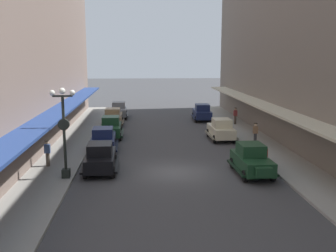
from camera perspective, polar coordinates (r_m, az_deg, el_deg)
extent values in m
plane|color=#424244|center=(24.04, 1.08, -6.78)|extent=(200.00, 200.00, 0.00)
cube|color=#99968E|center=(24.51, -16.79, -6.72)|extent=(3.00, 60.00, 0.15)
cube|color=#99968E|center=(25.80, 18.00, -5.93)|extent=(3.00, 60.00, 0.15)
cube|color=navy|center=(23.98, -18.55, 0.01)|extent=(1.80, 54.00, 0.16)
cube|color=beige|center=(25.40, 19.61, 0.50)|extent=(1.80, 54.00, 0.16)
cube|color=#193D23|center=(34.13, -8.39, -0.49)|extent=(1.75, 3.92, 0.80)
cube|color=#193D23|center=(34.24, -8.40, 0.82)|extent=(1.46, 1.72, 0.70)
cube|color=#8C9EA8|center=(34.24, -8.40, 0.82)|extent=(1.39, 1.68, 0.42)
cube|color=#193D23|center=(32.03, -8.60, -1.11)|extent=(0.94, 0.37, 0.52)
cube|color=black|center=(34.15, -6.78, -0.99)|extent=(0.29, 3.51, 0.12)
cube|color=black|center=(34.26, -9.96, -1.04)|extent=(0.29, 3.51, 0.12)
cylinder|color=black|center=(32.83, -7.10, -1.60)|extent=(0.23, 0.68, 0.68)
cylinder|color=black|center=(32.93, -9.91, -1.64)|extent=(0.23, 0.68, 0.68)
cylinder|color=black|center=(35.50, -6.95, -0.69)|extent=(0.23, 0.68, 0.68)
cylinder|color=black|center=(35.60, -9.55, -0.73)|extent=(0.23, 0.68, 0.68)
cube|color=#193D23|center=(23.94, 12.17, -5.25)|extent=(1.77, 3.93, 0.80)
cube|color=#193D23|center=(23.98, 12.06, -3.37)|extent=(1.47, 1.73, 0.70)
cube|color=#8C9EA8|center=(23.98, 12.06, -3.37)|extent=(1.40, 1.69, 0.42)
cube|color=#193D23|center=(21.98, 13.84, -6.58)|extent=(0.94, 0.38, 0.52)
cube|color=black|center=(24.32, 14.29, -5.88)|extent=(0.31, 3.51, 0.12)
cube|color=black|center=(23.76, 9.95, -6.09)|extent=(0.31, 3.51, 0.12)
cylinder|color=black|center=(23.07, 15.08, -7.00)|extent=(0.23, 0.68, 0.68)
cylinder|color=black|center=(22.57, 11.20, -7.23)|extent=(0.23, 0.68, 0.68)
cylinder|color=black|center=(25.54, 12.96, -5.23)|extent=(0.23, 0.68, 0.68)
cylinder|color=black|center=(25.08, 9.44, -5.39)|extent=(0.23, 0.68, 0.68)
cube|color=beige|center=(33.27, 7.77, -0.75)|extent=(1.75, 3.92, 0.80)
cube|color=beige|center=(32.90, 7.89, 0.45)|extent=(1.46, 1.72, 0.70)
cube|color=#8C9EA8|center=(32.90, 7.89, 0.45)|extent=(1.39, 1.68, 0.42)
cube|color=beige|center=(35.31, 7.01, -0.01)|extent=(0.94, 0.37, 0.52)
cube|color=#6D6856|center=(33.14, 6.15, -1.32)|extent=(0.29, 3.51, 0.12)
cube|color=#6D6856|center=(33.56, 9.34, -1.26)|extent=(0.29, 3.51, 0.12)
cylinder|color=black|center=(34.50, 5.94, -1.00)|extent=(0.23, 0.68, 0.68)
cylinder|color=black|center=(34.84, 8.55, -0.94)|extent=(0.23, 0.68, 0.68)
cylinder|color=black|center=(31.88, 6.87, -1.95)|extent=(0.23, 0.68, 0.68)
cylinder|color=black|center=(32.25, 9.68, -1.88)|extent=(0.23, 0.68, 0.68)
cube|color=#19234C|center=(29.33, -9.46, -2.29)|extent=(1.81, 3.95, 0.80)
cube|color=#19234C|center=(28.93, -9.53, -0.95)|extent=(1.49, 1.74, 0.70)
cube|color=#8C9EA8|center=(28.93, -9.53, -0.95)|extent=(1.41, 1.70, 0.42)
cube|color=#19234C|center=(31.40, -9.23, -1.36)|extent=(0.94, 0.39, 0.52)
cube|color=black|center=(29.48, -11.28, -2.93)|extent=(0.34, 3.52, 0.12)
cube|color=black|center=(29.35, -7.59, -2.87)|extent=(0.34, 3.52, 0.12)
cylinder|color=black|center=(30.81, -10.78, -2.49)|extent=(0.24, 0.69, 0.68)
cylinder|color=black|center=(30.71, -7.78, -2.44)|extent=(0.24, 0.69, 0.68)
cylinder|color=black|center=(28.16, -11.24, -3.71)|extent=(0.24, 0.69, 0.68)
cylinder|color=black|center=(28.05, -7.95, -3.67)|extent=(0.24, 0.69, 0.68)
cube|color=#19234C|center=(42.95, 5.00, 1.79)|extent=(1.81, 3.95, 0.80)
cube|color=#19234C|center=(42.60, 5.06, 2.74)|extent=(1.49, 1.74, 0.70)
cube|color=#8C9EA8|center=(42.60, 5.06, 2.74)|extent=(1.42, 1.71, 0.42)
cube|color=#19234C|center=(45.04, 4.65, 2.26)|extent=(0.95, 0.39, 0.52)
cube|color=black|center=(42.89, 3.74, 1.36)|extent=(0.34, 3.52, 0.12)
cube|color=black|center=(43.14, 6.25, 1.38)|extent=(0.34, 3.52, 0.12)
cylinder|color=black|center=(44.26, 3.73, 1.54)|extent=(0.24, 0.69, 0.68)
cylinder|color=black|center=(44.46, 5.80, 1.55)|extent=(0.24, 0.69, 0.68)
cylinder|color=black|center=(41.58, 4.14, 0.96)|extent=(0.24, 0.69, 0.68)
cylinder|color=black|center=(41.80, 6.34, 0.98)|extent=(0.24, 0.69, 0.68)
cube|color=black|center=(24.32, -9.86, -4.92)|extent=(1.78, 3.93, 0.80)
cube|color=black|center=(23.89, -9.96, -3.34)|extent=(1.47, 1.73, 0.70)
cube|color=#8C9EA8|center=(23.89, -9.96, -3.34)|extent=(1.40, 1.69, 0.42)
cube|color=black|center=(26.36, -9.52, -3.61)|extent=(0.94, 0.38, 0.52)
cube|color=black|center=(24.50, -12.06, -5.66)|extent=(0.31, 3.51, 0.12)
cube|color=black|center=(24.35, -7.59, -5.62)|extent=(0.31, 3.51, 0.12)
cylinder|color=black|center=(25.81, -11.40, -5.00)|extent=(0.23, 0.68, 0.68)
cylinder|color=black|center=(25.69, -7.80, -4.97)|extent=(0.23, 0.68, 0.68)
cylinder|color=black|center=(23.20, -12.08, -6.77)|extent=(0.23, 0.68, 0.68)
cylinder|color=black|center=(23.07, -8.07, -6.75)|extent=(0.23, 0.68, 0.68)
cube|color=#997F5B|center=(39.82, -8.06, 1.06)|extent=(1.73, 3.91, 0.80)
cube|color=#997F5B|center=(39.47, -8.11, 2.08)|extent=(1.45, 1.71, 0.70)
cube|color=#8C9EA8|center=(39.47, -8.11, 2.08)|extent=(1.38, 1.68, 0.42)
cube|color=#997F5B|center=(41.92, -7.85, 1.59)|extent=(0.94, 0.37, 0.52)
cube|color=#4C3F2D|center=(39.96, -9.41, 0.59)|extent=(0.27, 3.51, 0.12)
cube|color=#4C3F2D|center=(39.82, -6.68, 0.62)|extent=(0.27, 3.51, 0.12)
cylinder|color=black|center=(41.30, -9.03, 0.80)|extent=(0.23, 0.68, 0.68)
cylinder|color=black|center=(41.18, -6.79, 0.83)|extent=(0.23, 0.68, 0.68)
cylinder|color=black|center=(38.62, -9.39, 0.13)|extent=(0.23, 0.68, 0.68)
cylinder|color=black|center=(38.50, -6.99, 0.16)|extent=(0.23, 0.68, 0.68)
cube|color=slate|center=(44.78, -7.24, 2.10)|extent=(1.78, 3.94, 0.80)
cube|color=slate|center=(44.93, -7.26, 3.09)|extent=(1.48, 1.73, 0.70)
cube|color=#8C9EA8|center=(44.93, -7.26, 3.09)|extent=(1.40, 1.69, 0.42)
cube|color=slate|center=(42.67, -7.33, 1.76)|extent=(0.94, 0.38, 0.52)
cube|color=#393A3D|center=(44.81, -6.02, 1.71)|extent=(0.31, 3.51, 0.12)
cube|color=#393A3D|center=(44.87, -8.45, 1.67)|extent=(0.31, 3.51, 0.12)
cylinder|color=black|center=(43.47, -6.22, 1.34)|extent=(0.23, 0.68, 0.68)
cylinder|color=black|center=(43.52, -8.35, 1.30)|extent=(0.23, 0.68, 0.68)
cylinder|color=black|center=(46.17, -6.18, 1.86)|extent=(0.23, 0.68, 0.68)
cylinder|color=black|center=(46.22, -8.19, 1.83)|extent=(0.23, 0.68, 0.68)
cube|color=black|center=(23.22, -14.71, -6.72)|extent=(0.44, 0.44, 0.50)
cylinder|color=black|center=(22.66, -14.98, -1.02)|extent=(0.16, 0.16, 4.20)
cube|color=black|center=(22.36, -15.23, 4.26)|extent=(1.10, 0.10, 0.10)
sphere|color=white|center=(22.45, -16.63, 4.68)|extent=(0.32, 0.32, 0.32)
sphere|color=white|center=(22.24, -13.85, 4.76)|extent=(0.32, 0.32, 0.32)
sphere|color=white|center=(22.33, -15.26, 4.98)|extent=(0.36, 0.36, 0.36)
cylinder|color=black|center=(22.57, -15.04, 0.22)|extent=(0.64, 0.18, 0.64)
cylinder|color=silver|center=(22.67, -14.99, 0.27)|extent=(0.56, 0.02, 0.56)
cylinder|color=#B21E19|center=(27.14, 14.17, -4.01)|extent=(0.24, 0.24, 0.70)
sphere|color=#B21E19|center=(27.05, 14.21, -3.25)|extent=(0.20, 0.20, 0.20)
cylinder|color=#2D2D33|center=(31.57, 12.66, -1.81)|extent=(0.24, 0.24, 0.85)
cube|color=#8C6647|center=(31.43, 12.71, -0.56)|extent=(0.36, 0.22, 0.56)
sphere|color=beige|center=(31.36, 12.74, 0.16)|extent=(0.22, 0.22, 0.22)
cylinder|color=black|center=(31.34, 12.74, 0.38)|extent=(0.28, 0.28, 0.04)
cylinder|color=#4C4238|center=(25.83, -17.20, -4.72)|extent=(0.24, 0.24, 0.85)
cube|color=#3F598C|center=(25.66, -17.28, -3.20)|extent=(0.36, 0.22, 0.56)
sphere|color=beige|center=(25.57, -17.33, -2.32)|extent=(0.22, 0.22, 0.22)
cylinder|color=black|center=(25.55, -17.34, -2.06)|extent=(0.28, 0.28, 0.04)
cylinder|color=#4C4238|center=(40.34, 9.82, 0.89)|extent=(0.24, 0.24, 0.85)
cube|color=maroon|center=(40.23, 9.85, 1.88)|extent=(0.36, 0.22, 0.56)
sphere|color=tan|center=(40.18, 9.87, 2.44)|extent=(0.22, 0.22, 0.22)
cylinder|color=black|center=(40.16, 9.87, 2.61)|extent=(0.28, 0.28, 0.04)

